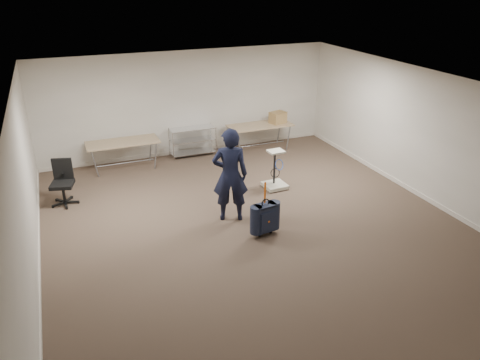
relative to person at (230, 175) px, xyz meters
name	(u,v)px	position (x,y,z in m)	size (l,w,h in m)	color
ground	(254,225)	(0.33, -0.44, -0.97)	(9.00, 9.00, 0.00)	#4F3C30
room_shell	(229,195)	(0.33, 0.94, -0.92)	(8.00, 9.00, 9.00)	beige
folding_table_left	(123,144)	(-1.57, 3.51, -0.29)	(1.80, 0.75, 0.73)	#977B5C
folding_table_right	(260,127)	(2.23, 3.51, -0.29)	(1.80, 0.75, 0.73)	#977B5C
wire_shelf	(193,140)	(0.33, 3.76, -0.53)	(1.22, 0.47, 0.80)	silver
person	(230,175)	(0.00, 0.00, 0.00)	(0.71, 0.46, 1.94)	black
suitcase	(265,218)	(0.37, -0.87, -0.59)	(0.44, 0.29, 1.11)	black
office_chair	(64,191)	(-3.11, 2.00, -0.67)	(0.60, 0.60, 0.98)	black
equipment_cart	(275,178)	(1.50, 1.01, -0.73)	(0.52, 0.52, 0.93)	beige
cardboard_box	(278,118)	(2.76, 3.48, -0.08)	(0.43, 0.32, 0.32)	olive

